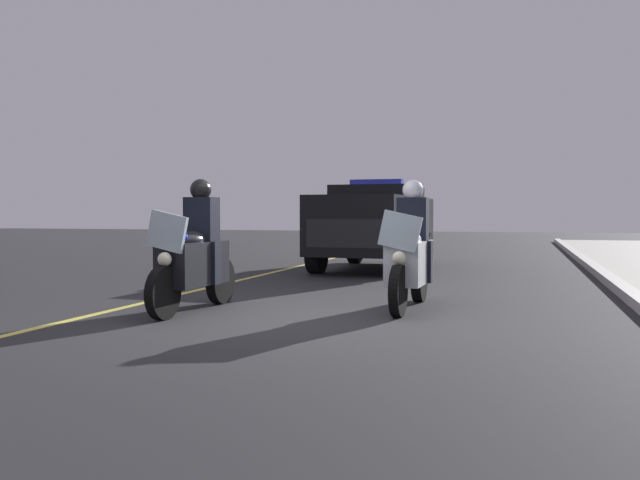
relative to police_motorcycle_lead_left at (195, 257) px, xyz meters
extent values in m
plane|color=#28282B|center=(0.26, 1.39, -0.70)|extent=(80.00, 80.00, 0.00)
cube|color=#E0D14C|center=(0.26, -1.05, -0.70)|extent=(48.00, 0.12, 0.01)
cylinder|color=black|center=(0.76, -0.02, -0.38)|extent=(0.64, 0.14, 0.64)
cylinder|color=black|center=(-0.74, 0.02, -0.38)|extent=(0.64, 0.16, 0.64)
cube|color=black|center=(0.03, 0.00, -0.08)|extent=(1.21, 0.47, 0.56)
ellipsoid|color=black|center=(0.08, 0.00, 0.22)|extent=(0.57, 0.33, 0.24)
cube|color=silver|center=(0.66, -0.02, 0.35)|extent=(0.07, 0.56, 0.53)
sphere|color=#F9F4CC|center=(0.72, -0.02, 0.02)|extent=(0.17, 0.17, 0.17)
sphere|color=red|center=(0.53, -0.17, 0.28)|extent=(0.09, 0.09, 0.09)
sphere|color=#1933F2|center=(0.54, 0.15, 0.28)|extent=(0.09, 0.09, 0.09)
cube|color=black|center=(-0.20, 0.01, 0.48)|extent=(0.29, 0.41, 0.60)
cube|color=black|center=(-0.13, 0.20, -0.08)|extent=(0.18, 0.14, 0.56)
cube|color=black|center=(-0.14, -0.20, -0.08)|extent=(0.18, 0.14, 0.56)
sphere|color=black|center=(-0.18, 0.00, 0.88)|extent=(0.28, 0.28, 0.28)
cylinder|color=black|center=(-0.26, 2.62, -0.38)|extent=(0.64, 0.14, 0.64)
cylinder|color=black|center=(-1.76, 2.66, -0.38)|extent=(0.64, 0.16, 0.64)
cube|color=silver|center=(-0.99, 2.64, -0.08)|extent=(1.21, 0.47, 0.56)
ellipsoid|color=silver|center=(-0.94, 2.64, 0.22)|extent=(0.57, 0.33, 0.24)
cube|color=silver|center=(-0.36, 2.62, 0.35)|extent=(0.07, 0.56, 0.53)
sphere|color=#F9F4CC|center=(-0.30, 2.62, 0.02)|extent=(0.17, 0.17, 0.17)
sphere|color=red|center=(-0.50, 2.46, 0.28)|extent=(0.09, 0.09, 0.09)
sphere|color=#1933F2|center=(-0.49, 2.78, 0.28)|extent=(0.09, 0.09, 0.09)
cube|color=black|center=(-1.22, 2.64, 0.48)|extent=(0.29, 0.41, 0.60)
cube|color=black|center=(-1.16, 2.84, -0.08)|extent=(0.18, 0.14, 0.56)
cube|color=black|center=(-1.17, 2.44, -0.08)|extent=(0.18, 0.14, 0.56)
sphere|color=silver|center=(-1.20, 2.64, 0.88)|extent=(0.28, 0.28, 0.28)
cube|color=black|center=(-7.19, 0.85, 0.32)|extent=(4.95, 2.03, 1.24)
cube|color=black|center=(-7.49, 0.86, 1.02)|extent=(2.45, 1.81, 0.36)
cube|color=#2633D8|center=(-7.29, 0.85, 1.28)|extent=(0.31, 1.21, 0.14)
cube|color=black|center=(-4.79, 0.79, 0.18)|extent=(0.16, 1.62, 0.56)
cylinder|color=black|center=(-5.61, 1.71, -0.30)|extent=(0.81, 0.30, 0.80)
cylinder|color=black|center=(-5.66, -0.09, -0.30)|extent=(0.81, 0.30, 0.80)
cylinder|color=black|center=(-8.71, 1.79, -0.30)|extent=(0.81, 0.30, 0.80)
cylinder|color=black|center=(-8.76, -0.01, -0.30)|extent=(0.81, 0.30, 0.80)
camera|label=1|loc=(7.76, 4.04, 0.56)|focal=37.39mm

